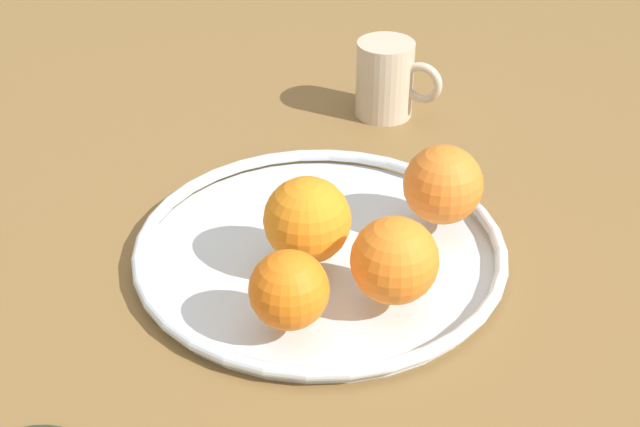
{
  "coord_description": "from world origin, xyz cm",
  "views": [
    {
      "loc": [
        28.58,
        -58.38,
        48.89
      ],
      "look_at": [
        0.0,
        0.0,
        4.8
      ],
      "focal_mm": 49.3,
      "sensor_mm": 36.0,
      "label": 1
    }
  ],
  "objects_px": {
    "fruit_bowl": "(320,248)",
    "orange_center": "(289,290)",
    "orange_front_left": "(395,260)",
    "orange_back_right": "(443,185)",
    "ambient_mug": "(387,79)",
    "orange_back_left": "(312,221)"
  },
  "relations": [
    {
      "from": "orange_back_left",
      "to": "orange_center",
      "type": "height_order",
      "value": "orange_back_left"
    },
    {
      "from": "orange_center",
      "to": "fruit_bowl",
      "type": "bearing_deg",
      "value": 103.61
    },
    {
      "from": "orange_back_right",
      "to": "orange_front_left",
      "type": "height_order",
      "value": "orange_back_right"
    },
    {
      "from": "orange_center",
      "to": "orange_back_left",
      "type": "bearing_deg",
      "value": 104.34
    },
    {
      "from": "orange_back_right",
      "to": "orange_back_left",
      "type": "height_order",
      "value": "orange_back_left"
    },
    {
      "from": "fruit_bowl",
      "to": "orange_front_left",
      "type": "distance_m",
      "value": 0.11
    },
    {
      "from": "orange_front_left",
      "to": "orange_center",
      "type": "height_order",
      "value": "orange_front_left"
    },
    {
      "from": "fruit_bowl",
      "to": "orange_center",
      "type": "xyz_separation_m",
      "value": [
        0.03,
        -0.11,
        0.04
      ]
    },
    {
      "from": "orange_back_right",
      "to": "orange_back_left",
      "type": "relative_size",
      "value": 0.97
    },
    {
      "from": "orange_back_right",
      "to": "orange_back_left",
      "type": "xyz_separation_m",
      "value": [
        -0.08,
        -0.11,
        0.0
      ]
    },
    {
      "from": "orange_back_right",
      "to": "orange_front_left",
      "type": "distance_m",
      "value": 0.13
    },
    {
      "from": "orange_back_right",
      "to": "orange_center",
      "type": "relative_size",
      "value": 1.15
    },
    {
      "from": "orange_back_left",
      "to": "orange_front_left",
      "type": "distance_m",
      "value": 0.09
    },
    {
      "from": "orange_front_left",
      "to": "ambient_mug",
      "type": "height_order",
      "value": "orange_front_left"
    },
    {
      "from": "orange_center",
      "to": "ambient_mug",
      "type": "height_order",
      "value": "ambient_mug"
    },
    {
      "from": "fruit_bowl",
      "to": "orange_front_left",
      "type": "relative_size",
      "value": 4.66
    },
    {
      "from": "orange_back_right",
      "to": "ambient_mug",
      "type": "bearing_deg",
      "value": 124.47
    },
    {
      "from": "orange_center",
      "to": "ambient_mug",
      "type": "distance_m",
      "value": 0.41
    },
    {
      "from": "ambient_mug",
      "to": "orange_front_left",
      "type": "bearing_deg",
      "value": -66.57
    },
    {
      "from": "orange_back_right",
      "to": "orange_back_left",
      "type": "bearing_deg",
      "value": -126.77
    },
    {
      "from": "fruit_bowl",
      "to": "ambient_mug",
      "type": "bearing_deg",
      "value": 100.68
    },
    {
      "from": "fruit_bowl",
      "to": "orange_back_right",
      "type": "bearing_deg",
      "value": 44.02
    }
  ]
}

